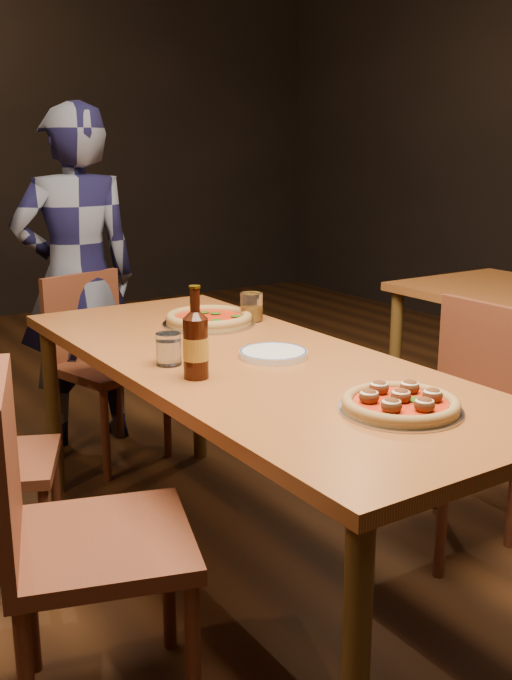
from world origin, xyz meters
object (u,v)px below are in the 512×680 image
table_main (247,380)px  beer_bottle (196,346)px  chair_end (110,366)px  amber_glass (252,307)px  water_glass (169,349)px  diner (77,279)px  pizza_meatball (401,403)px  plate_stack (273,354)px  chair_main_nw (101,540)px  chair_main_e (444,423)px  pizza_margherita (209,319)px

table_main → beer_bottle: (-0.24, -0.10, 0.17)m
chair_end → amber_glass: bearing=-82.5°
water_glass → diner: (0.22, 1.37, -0.00)m
pizza_meatball → plate_stack: size_ratio=1.47×
table_main → diner: size_ratio=1.25×
chair_main_nw → amber_glass: bearing=-32.5°
chair_main_e → pizza_meatball: bearing=-56.5°
table_main → chair_main_nw: bearing=-152.1°
diner → water_glass: bearing=87.2°
chair_main_nw → chair_main_e: chair_main_nw is taller
amber_glass → chair_main_nw: bearing=-140.5°
table_main → chair_end: (0.00, 1.15, -0.24)m
beer_bottle → diner: (0.22, 1.54, -0.05)m
chair_main_nw → pizza_meatball: 0.82m
pizza_meatball → water_glass: (-0.30, 0.70, 0.03)m
plate_stack → beer_bottle: (-0.31, -0.06, 0.08)m
plate_stack → beer_bottle: bearing=-169.0°
table_main → pizza_meatball: pizza_meatball is taller
chair_end → plate_stack: (0.07, -1.18, 0.32)m
chair_main_e → plate_stack: chair_main_e is taller
plate_stack → diner: bearing=93.8°
plate_stack → pizza_margherita: bearing=83.8°
chair_main_nw → chair_end: size_ratio=1.07×
chair_main_nw → amber_glass: size_ratio=8.69×
chair_main_e → amber_glass: bearing=-148.8°
pizza_meatball → diner: bearing=92.2°
water_glass → chair_main_e: bearing=-16.6°
diner → amber_glass: bearing=114.0°
chair_end → amber_glass: (0.30, -0.71, 0.36)m
chair_main_e → plate_stack: 0.71m
chair_main_nw → plate_stack: size_ratio=4.34×
table_main → plate_stack: (0.08, -0.04, 0.08)m
chair_end → plate_stack: size_ratio=4.07×
chair_end → water_glass: size_ratio=8.94×
water_glass → plate_stack: bearing=-18.6°
chair_main_nw → diner: (0.62, 1.79, 0.33)m
amber_glass → plate_stack: bearing=-115.4°
pizza_meatball → diner: diner is taller
chair_end → water_glass: 1.16m
chair_main_nw → pizza_meatball: size_ratio=2.96×
pizza_meatball → pizza_margherita: (0.07, 1.10, 0.00)m
plate_stack → diner: size_ratio=0.14×
chair_end → diner: (-0.02, 0.30, 0.36)m
table_main → chair_end: chair_end is taller
chair_main_e → amber_glass: (-0.39, 0.64, 0.35)m
chair_main_nw → pizza_margherita: (0.78, 0.82, 0.30)m
chair_main_nw → chair_end: 1.63m
amber_glass → diner: diner is taller
pizza_meatball → pizza_margherita: pizza_meatball is taller
beer_bottle → water_glass: bearing=91.1°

